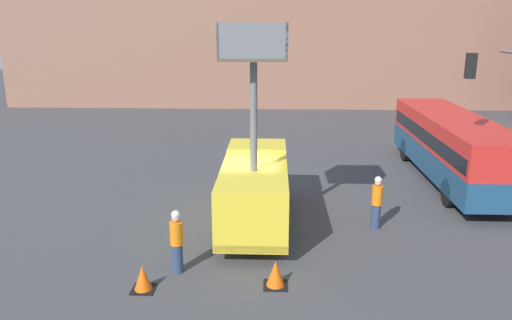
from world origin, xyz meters
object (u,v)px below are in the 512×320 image
traffic_cone_mid_road (276,274)px  city_bus (451,143)px  traffic_cone_near_truck (143,278)px  road_worker_directing (377,202)px  utility_truck (255,183)px  road_worker_near_truck (177,241)px

traffic_cone_mid_road → city_bus: bearing=51.2°
traffic_cone_mid_road → traffic_cone_near_truck: bearing=-174.5°
road_worker_directing → traffic_cone_near_truck: bearing=120.9°
utility_truck → road_worker_near_truck: (-2.12, -3.80, -0.55)m
utility_truck → city_bus: (8.78, 5.47, 0.27)m
traffic_cone_mid_road → road_worker_directing: bearing=49.8°
road_worker_near_truck → traffic_cone_near_truck: 1.45m
city_bus → utility_truck: bearing=129.3°
city_bus → traffic_cone_mid_road: 12.88m
traffic_cone_near_truck → traffic_cone_mid_road: 3.66m
traffic_cone_near_truck → traffic_cone_mid_road: (3.64, 0.35, 0.02)m
road_worker_directing → traffic_cone_mid_road: road_worker_directing is taller
utility_truck → traffic_cone_mid_road: (0.75, -4.50, -1.17)m
road_worker_near_truck → traffic_cone_mid_road: bearing=9.4°
road_worker_near_truck → traffic_cone_near_truck: (-0.76, -1.05, -0.63)m
road_worker_directing → traffic_cone_mid_road: size_ratio=2.52×
traffic_cone_mid_road → road_worker_near_truck: bearing=166.2°
utility_truck → road_worker_directing: 4.37m
utility_truck → road_worker_near_truck: utility_truck is taller
city_bus → road_worker_near_truck: size_ratio=5.73×
utility_truck → city_bus: 10.34m
road_worker_near_truck → road_worker_directing: size_ratio=1.00×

